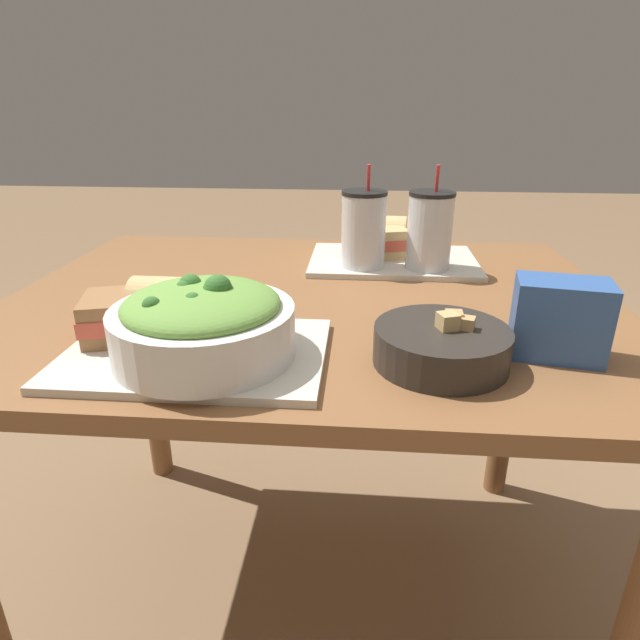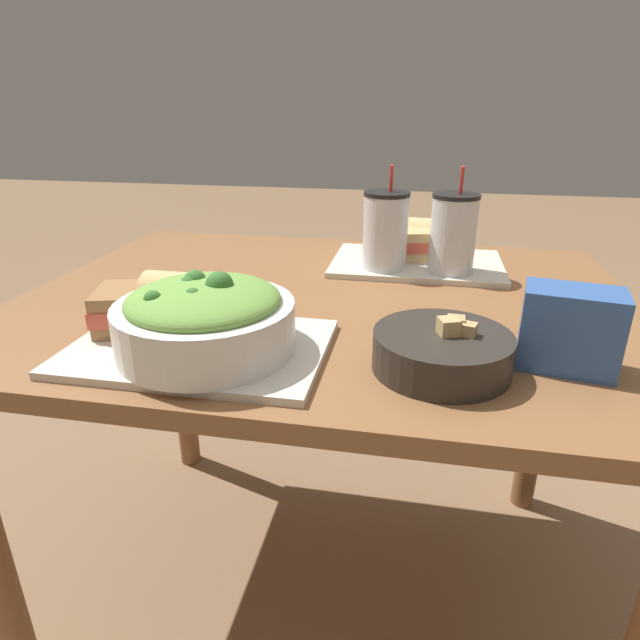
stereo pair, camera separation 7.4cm
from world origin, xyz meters
TOP-DOWN VIEW (x-y plane):
  - ground_plane at (0.00, 0.00)m, footprint 12.00×12.00m
  - dining_table at (0.00, 0.00)m, footprint 1.13×0.87m
  - tray_near at (-0.14, -0.27)m, footprint 0.37×0.25m
  - tray_far at (0.16, 0.22)m, footprint 0.37×0.25m
  - salad_bowl at (-0.12, -0.29)m, footprint 0.25×0.25m
  - soup_bowl at (0.21, -0.26)m, footprint 0.19×0.19m
  - sandwich_near at (-0.25, -0.24)m, footprint 0.14×0.13m
  - baguette_near at (-0.19, -0.19)m, footprint 0.13×0.08m
  - sandwich_far at (0.12, 0.25)m, footprint 0.15×0.14m
  - baguette_far at (0.14, 0.31)m, footprint 0.12×0.09m
  - drink_cup_dark at (0.09, 0.16)m, footprint 0.09×0.09m
  - drink_cup_red at (0.23, 0.16)m, footprint 0.09×0.09m
  - chip_bag at (0.37, -0.23)m, footprint 0.14×0.10m

SIDE VIEW (x-z plane):
  - ground_plane at x=0.00m, z-range 0.00..0.00m
  - dining_table at x=0.00m, z-range 0.26..0.98m
  - tray_near at x=-0.14m, z-range 0.72..0.74m
  - tray_far at x=0.16m, z-range 0.72..0.74m
  - soup_bowl at x=0.21m, z-range 0.72..0.79m
  - sandwich_far at x=0.12m, z-range 0.74..0.80m
  - sandwich_near at x=-0.25m, z-range 0.74..0.80m
  - baguette_near at x=-0.19m, z-range 0.74..0.82m
  - baguette_far at x=0.14m, z-range 0.74..0.82m
  - chip_bag at x=0.37m, z-range 0.72..0.84m
  - salad_bowl at x=-0.12m, z-range 0.73..0.84m
  - drink_cup_dark at x=0.09m, z-range 0.71..0.92m
  - drink_cup_red at x=0.23m, z-range 0.71..0.92m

